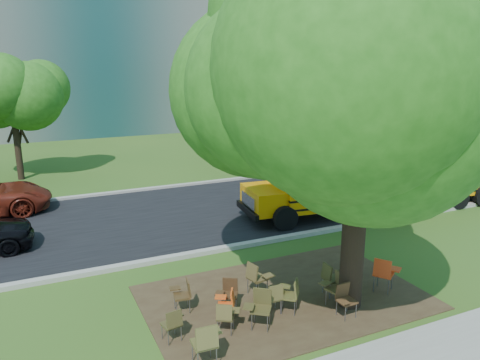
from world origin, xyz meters
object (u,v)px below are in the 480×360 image
chair_1 (226,315)px  chair_8 (184,292)px  chair_12 (332,277)px  chair_14 (206,340)px  chair_6 (337,285)px  chair_7 (384,271)px  chair_3 (260,305)px  chair_10 (257,276)px  chair_0 (173,321)px  chair_4 (275,295)px  school_bus (388,171)px  chair_5 (345,297)px  chair_11 (291,292)px  main_tree (363,84)px  chair_9 (229,291)px  chair_2 (228,303)px  chair_13 (354,256)px

chair_1 → chair_8: chair_8 is taller
chair_12 → chair_14: (-3.93, -1.35, 0.05)m
chair_6 → chair_7: chair_7 is taller
chair_3 → chair_10: bearing=-77.4°
chair_8 → chair_0: bearing=161.7°
chair_4 → chair_6: bearing=-9.1°
chair_3 → school_bus: bearing=-110.4°
chair_5 → chair_11: (-1.04, 0.70, 0.03)m
main_tree → chair_9: bearing=159.0°
school_bus → chair_6: bearing=-133.4°
main_tree → chair_9: main_tree is taller
chair_3 → chair_12: size_ratio=1.02×
chair_2 → chair_10: 1.45m
chair_0 → chair_6: 4.12m
chair_11 → chair_13: (2.81, 1.20, -0.04)m
chair_5 → chair_7: 1.77m
chair_1 → chair_8: bearing=144.4°
main_tree → chair_4: main_tree is taller
school_bus → chair_7: school_bus is taller
chair_14 → chair_0: bearing=109.7°
chair_1 → chair_5: 2.86m
chair_3 → chair_4: bearing=-112.6°
chair_3 → chair_5: size_ratio=1.11×
school_bus → chair_14: 12.39m
chair_0 → chair_8: (0.60, 1.11, 0.02)m
chair_6 → chair_13: 2.14m
chair_5 → chair_12: (0.31, 0.96, 0.05)m
chair_0 → chair_11: (2.92, -0.02, 0.05)m
chair_7 → chair_9: bearing=-137.2°
chair_10 → chair_13: 3.20m
chair_2 → chair_9: size_ratio=1.03×
chair_13 → chair_10: bearing=173.9°
chair_5 → chair_12: 1.01m
chair_9 → chair_6: bearing=-170.5°
main_tree → chair_0: bearing=175.7°
main_tree → chair_1: main_tree is taller
chair_3 → chair_6: (2.16, 0.05, -0.02)m
chair_2 → chair_13: size_ratio=1.04×
chair_0 → chair_11: 2.92m
school_bus → chair_2: bearing=-144.7°
chair_3 → chair_13: (3.78, 1.45, -0.07)m
main_tree → chair_7: (1.22, 0.17, -4.80)m
school_bus → chair_11: bearing=-138.9°
chair_2 → chair_10: (1.18, 0.85, 0.06)m
chair_12 → chair_14: chair_14 is taller
chair_1 → chair_2: size_ratio=0.95×
chair_12 → main_tree: bearing=17.8°
chair_13 → chair_14: 5.86m
chair_0 → chair_5: (3.96, -0.72, 0.02)m
chair_10 → chair_12: chair_10 is taller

